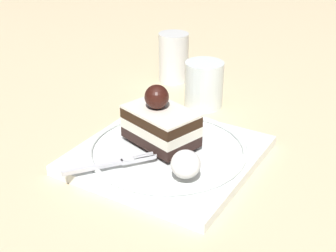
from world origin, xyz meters
TOP-DOWN VIEW (x-y plane):
  - ground_plane at (0.00, 0.00)m, footprint 2.40×2.40m
  - dessert_plate at (0.02, -0.00)m, footprint 0.25×0.25m
  - cake_slice at (0.03, 0.02)m, footprint 0.08×0.10m
  - whipped_cream_dollop at (-0.02, -0.06)m, footprint 0.04×0.04m
  - fork at (-0.06, 0.02)m, footprint 0.10×0.07m
  - drink_glass_near at (0.26, 0.17)m, footprint 0.05×0.05m
  - drink_glass_far at (0.19, 0.06)m, footprint 0.06×0.06m

SIDE VIEW (x-z plane):
  - ground_plane at x=0.00m, z-range 0.00..0.00m
  - dessert_plate at x=0.02m, z-range 0.00..0.02m
  - fork at x=-0.06m, z-range 0.02..0.03m
  - drink_glass_far at x=0.19m, z-range 0.00..0.07m
  - whipped_cream_dollop at x=-0.02m, z-range 0.02..0.05m
  - drink_glass_near at x=0.26m, z-range -0.01..0.08m
  - cake_slice at x=0.03m, z-range 0.01..0.09m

